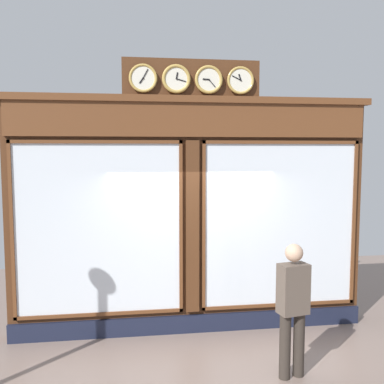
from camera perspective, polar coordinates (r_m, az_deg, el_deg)
The scene contains 2 objects.
shop_facade at distance 6.78m, azimuth -0.15°, elevation -2.87°, with size 5.58×0.42×4.16m.
pedestrian at distance 5.69m, azimuth 13.01°, elevation -14.10°, with size 0.40×0.29×1.69m.
Camera 1 is at (0.94, 6.51, 2.83)m, focal length 40.93 mm.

